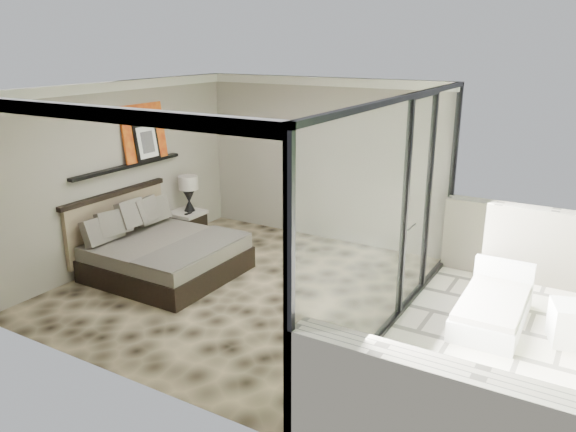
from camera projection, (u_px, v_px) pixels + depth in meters
The scene contains 14 objects.
floor at pixel (241, 286), 8.06m from camera, with size 5.00×5.00×0.00m, color black.
ceiling at pixel (236, 88), 7.22m from camera, with size 4.50×5.00×0.02m, color silver.
back_wall at pixel (322, 160), 9.69m from camera, with size 4.50×0.02×2.80m, color gray.
left_wall at pixel (121, 173), 8.73m from camera, with size 0.02×5.00×2.80m, color gray.
glass_wall at pixel (396, 217), 6.55m from camera, with size 0.08×5.00×2.80m, color white.
terrace_slab at pixel (517, 362), 6.25m from camera, with size 3.00×5.00×0.12m, color beige.
picture_ledge at pixel (128, 166), 8.75m from camera, with size 0.12×2.20×0.05m, color black.
bed at pixel (161, 253), 8.43m from camera, with size 2.00×1.94×1.11m.
nightstand at pixel (187, 225), 9.88m from camera, with size 0.54×0.54×0.54m, color black.
table_lamp at pixel (189, 189), 9.73m from camera, with size 0.34×0.34×0.63m.
abstract_canvas at pixel (144, 132), 8.95m from camera, with size 0.04×0.90×0.90m, color #A2260D.
framed_print at pixel (147, 142), 8.96m from camera, with size 0.03×0.50×0.60m, color black.
ottoman at pixel (573, 324), 6.49m from camera, with size 0.47×0.47×0.47m, color white.
lounger at pixel (493, 308), 7.00m from camera, with size 0.78×1.53×0.60m.
Camera 1 is at (4.34, -6.02, 3.36)m, focal length 35.00 mm.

